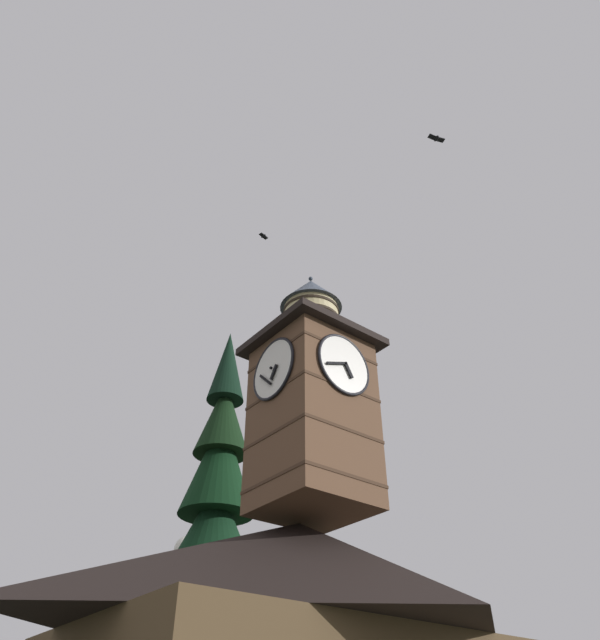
{
  "coord_description": "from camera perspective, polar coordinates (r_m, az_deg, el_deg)",
  "views": [
    {
      "loc": [
        9.98,
        13.51,
        1.4
      ],
      "look_at": [
        -0.68,
        -0.04,
        13.91
      ],
      "focal_mm": 33.68,
      "sensor_mm": 36.0,
      "label": 1
    }
  ],
  "objects": [
    {
      "name": "clock_tower",
      "position": [
        19.71,
        1.16,
        -7.28
      ],
      "size": [
        3.78,
        3.78,
        8.91
      ],
      "color": "brown",
      "rests_on": "building_main"
    },
    {
      "name": "pine_tree_behind",
      "position": [
        23.81,
        -8.46,
        -22.39
      ],
      "size": [
        4.91,
        4.91,
        17.28
      ],
      "color": "#473323",
      "rests_on": "ground_plane"
    },
    {
      "name": "moon",
      "position": [
        47.35,
        -10.63,
        -20.7
      ],
      "size": [
        2.01,
        2.01,
        2.01
      ],
      "color": "silver"
    },
    {
      "name": "flying_bird_high",
      "position": [
        28.35,
        -3.5,
        7.97
      ],
      "size": [
        0.49,
        0.29,
        0.15
      ],
      "color": "black"
    },
    {
      "name": "flying_bird_low",
      "position": [
        25.06,
        12.83,
        16.47
      ],
      "size": [
        0.71,
        0.39,
        0.15
      ],
      "color": "black"
    }
  ]
}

